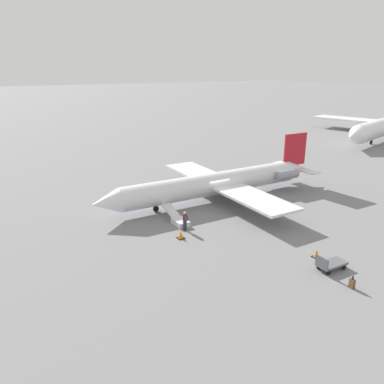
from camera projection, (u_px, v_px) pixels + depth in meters
ground_plane at (214, 200)px, 40.46m from camera, size 600.00×600.00×0.00m
airplane_main at (221, 182)px, 40.27m from camera, size 26.92×20.30×6.27m
boarding_stairs at (178, 220)px, 34.27m from camera, size 1.23×4.07×1.60m
passenger at (185, 220)px, 32.62m from camera, size 0.36×0.55×1.74m
luggage_cart at (331, 264)px, 26.36m from camera, size 2.28×1.26×1.22m
suitcase at (352, 283)px, 24.19m from camera, size 0.28×0.39×0.88m
traffic_cone_near_stairs at (181, 235)px, 31.27m from camera, size 0.61×0.61×0.68m
traffic_cone_near_cart at (316, 254)px, 28.16m from camera, size 0.57×0.57×0.63m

